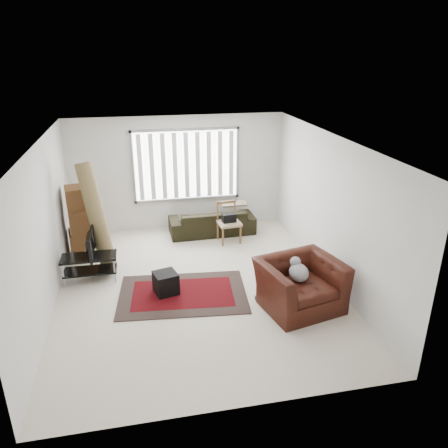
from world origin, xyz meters
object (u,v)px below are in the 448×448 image
(side_chair, at_px, (229,221))
(armchair, at_px, (300,282))
(tv_stand, at_px, (89,263))
(moving_boxes, at_px, (83,224))
(sofa, at_px, (212,218))

(side_chair, distance_m, armchair, 2.95)
(tv_stand, distance_m, side_chair, 3.19)
(side_chair, bearing_deg, moving_boxes, 175.72)
(tv_stand, distance_m, sofa, 3.20)
(tv_stand, bearing_deg, moving_boxes, 98.65)
(tv_stand, distance_m, moving_boxes, 1.21)
(tv_stand, relative_size, moving_boxes, 0.67)
(tv_stand, height_order, sofa, sofa)
(sofa, distance_m, side_chair, 0.63)
(armchair, bearing_deg, side_chair, 88.72)
(side_chair, bearing_deg, sofa, 111.50)
(tv_stand, relative_size, sofa, 0.51)
(moving_boxes, relative_size, armchair, 1.00)
(sofa, xyz_separation_m, armchair, (0.88, -3.45, 0.10))
(sofa, bearing_deg, moving_boxes, 11.48)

